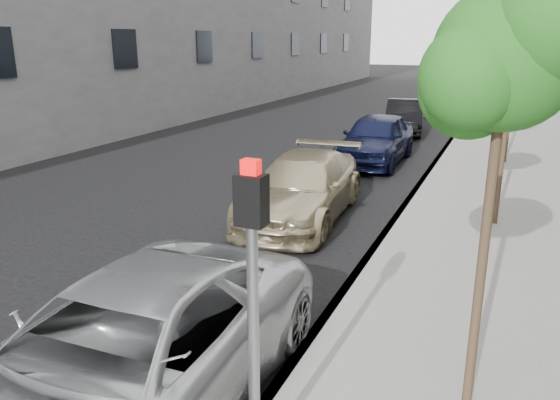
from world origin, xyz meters
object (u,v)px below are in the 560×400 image
Objects in this scene: signal_pole at (253,286)px; tree_mid at (516,57)px; tree_near at (509,58)px; sedan_black at (404,117)px; suv at (302,187)px; sedan_rear at (445,102)px; tree_far at (521,30)px; sedan_blue at (376,139)px; minivan at (126,357)px.

tree_mid is at bearing 78.79° from signal_pole.
tree_near is 1.05× the size of sedan_black.
signal_pole is at bearing -75.94° from suv.
tree_mid is 5.07m from suv.
tree_mid is 0.99× the size of sedan_black.
signal_pole reaches higher than sedan_rear.
sedan_black is at bearing 129.79° from tree_far.
sedan_blue reaches higher than suv.
sedan_black is (-4.20, 18.04, -3.07)m from tree_near.
suv is at bearing 126.12° from tree_near.
minivan reaches higher than sedan_black.
tree_mid is at bearing -79.24° from sedan_black.
sedan_black is at bearing 109.99° from tree_mid.
tree_near is 3.04m from signal_pole.
signal_pole reaches higher than sedan_blue.
sedan_black is at bearing 97.84° from signal_pole.
tree_far is at bearing 76.04° from minivan.
tree_near is 0.82× the size of minivan.
tree_near is 0.91× the size of suv.
minivan is at bearing -155.64° from tree_near.
tree_mid is 8.55m from signal_pole.
sedan_rear is (-3.33, 24.67, -3.10)m from tree_near.
tree_mid is 9.11m from minivan.
tree_far is 14.98m from signal_pole.
tree_far is (-0.00, 6.50, 0.59)m from tree_mid.
tree_near is 0.96× the size of sedan_blue.
sedan_black is 0.92× the size of sedan_rear.
tree_near is 25.09m from sedan_rear.
tree_near is at bearing 23.31° from minivan.
tree_near is 0.93× the size of tree_far.
minivan is at bearing 173.23° from signal_pole.
minivan is at bearing -91.81° from sedan_rear.
sedan_blue is at bearing 99.95° from signal_pole.
tree_near reaches higher than signal_pole.
suv is at bearing -98.76° from sedan_black.
tree_near reaches higher than sedan_rear.
tree_near is at bearing -90.00° from tree_far.
tree_near is at bearing -86.13° from sedan_black.
sedan_black is (-0.87, 19.55, -0.06)m from minivan.
tree_near is 13.01m from tree_far.
sedan_rear is at bearing 97.68° from tree_near.
tree_far is at bearing 15.84° from sedan_blue.
tree_far is at bearing 90.00° from tree_mid.
sedan_black is 6.69m from sedan_rear.
signal_pole is at bearing -96.74° from tree_far.
tree_far is at bearing -75.90° from sedan_rear.
tree_mid is 0.88× the size of tree_far.
tree_far is at bearing 84.01° from signal_pole.
tree_mid is 12.61m from sedan_black.
tree_far is 1.13× the size of sedan_black.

